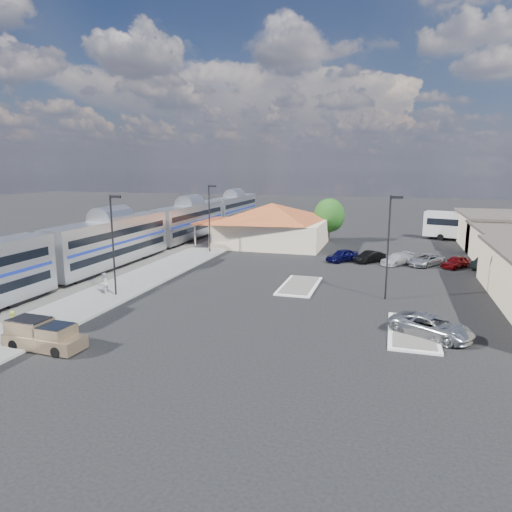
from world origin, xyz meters
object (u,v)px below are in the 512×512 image
(suv, at_px, (432,326))
(coach_bus, at_px, (472,225))
(pickup_truck, at_px, (44,336))
(station_depot, at_px, (271,224))

(suv, relative_size, coach_bus, 0.39)
(pickup_truck, bearing_deg, coach_bus, -28.22)
(pickup_truck, distance_m, coach_bus, 62.72)
(station_depot, height_order, coach_bus, station_depot)
(station_depot, distance_m, coach_bus, 30.99)
(suv, xyz_separation_m, coach_bus, (8.86, 44.51, 1.76))
(station_depot, distance_m, suv, 38.09)
(station_depot, relative_size, coach_bus, 1.32)
(pickup_truck, bearing_deg, suv, -65.92)
(pickup_truck, height_order, coach_bus, coach_bus)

